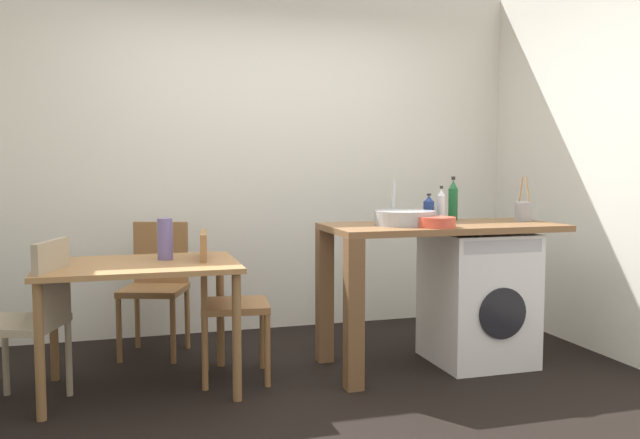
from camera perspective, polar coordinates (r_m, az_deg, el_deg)
ground_plane at (r=3.73m, az=0.18°, el=-15.57°), size 5.46×5.46×0.00m
wall_back at (r=5.20m, az=-5.36°, el=5.31°), size 4.60×0.10×2.70m
dining_table at (r=3.88m, az=-15.42°, el=-5.07°), size 1.10×0.76×0.74m
chair_person_seat at (r=3.82m, az=-23.68°, el=-7.53°), size 0.50×0.50×0.90m
chair_opposite at (r=4.00m, az=-8.51°, el=-6.65°), size 0.44×0.44×0.90m
chair_spare_by_wall at (r=4.67m, az=-14.02°, el=-5.12°), size 0.51×0.51×0.90m
kitchen_counter at (r=4.19m, az=7.99°, el=-2.62°), size 1.50×0.68×0.92m
washing_machine at (r=4.45m, az=13.54°, el=-6.59°), size 0.60×0.61×0.86m
sink_basin at (r=4.15m, az=7.37°, el=0.14°), size 0.38×0.38×0.09m
tap at (r=4.31m, az=6.42°, el=1.58°), size 0.02×0.02×0.28m
bottle_tall_green at (r=4.43m, az=9.45°, el=0.92°), size 0.07×0.07×0.19m
bottle_squat_brown at (r=4.50m, az=10.51°, el=1.24°), size 0.06×0.06×0.24m
bottle_clear_small at (r=4.58m, az=11.51°, el=1.64°), size 0.07×0.07×0.30m
mixing_bowl at (r=4.02m, az=10.14°, el=-0.17°), size 0.23×0.23×0.06m
utensil_crock at (r=4.62m, az=17.30°, el=0.73°), size 0.11×0.11×0.30m
vase at (r=3.96m, az=-13.34°, el=-1.66°), size 0.09×0.09×0.24m
scissors at (r=4.15m, az=10.61°, el=-0.46°), size 0.15×0.06×0.01m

